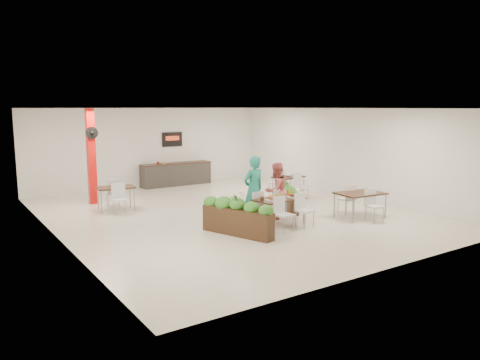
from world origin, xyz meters
name	(u,v)px	position (x,y,z in m)	size (l,w,h in m)	color
ground	(228,213)	(0.00, 0.00, 0.00)	(12.00, 12.00, 0.00)	beige
room_shell	(228,148)	(0.00, 0.00, 2.01)	(10.10, 12.10, 3.22)	white
red_column	(91,155)	(-3.00, 3.79, 1.64)	(0.40, 0.41, 3.20)	red
service_counter	(176,174)	(1.00, 5.65, 0.49)	(3.00, 0.64, 2.20)	#2C2927
main_table	(279,203)	(0.42, -1.97, 0.64)	(1.48, 1.74, 0.92)	black
diner_man	(254,189)	(0.03, -1.31, 0.95)	(0.69, 0.45, 1.89)	teal
diner_woman	(276,191)	(0.83, -1.31, 0.83)	(0.80, 0.62, 1.65)	#D96560
planter_left	(237,215)	(-1.11, -2.20, 0.54)	(0.99, 2.07, 1.14)	black
planter_right	(287,195)	(1.79, -0.63, 0.48)	(0.91, 1.67, 0.92)	black
side_table_a	(116,191)	(-2.69, 2.39, 0.62)	(1.24, 1.66, 0.92)	black
side_table_b	(288,180)	(3.28, 1.09, 0.62)	(1.23, 1.67, 0.92)	black
side_table_c	(360,196)	(2.97, -2.60, 0.64)	(1.45, 1.65, 0.92)	black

